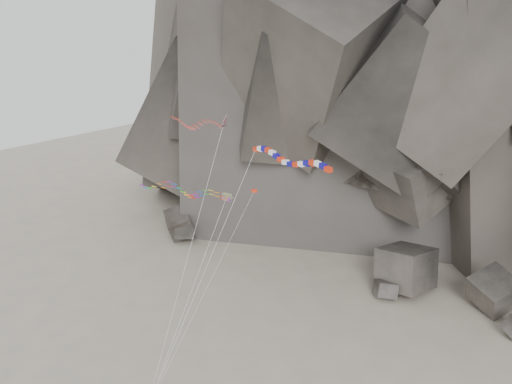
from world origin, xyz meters
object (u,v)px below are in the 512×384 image
Objects in this scene: parafoil_kite at (179,189)px; pennant_kite at (229,242)px; banner_kite at (288,161)px; delta_kite at (194,123)px.

pennant_kite reaches higher than parafoil_kite.
banner_kite is 1.21× the size of pennant_kite.
delta_kite is 1.08× the size of banner_kite.
delta_kite is 8.06m from parafoil_kite.
delta_kite is 1.30× the size of pennant_kite.
banner_kite is at bearing -34.98° from delta_kite.
pennant_kite is at bearing -148.16° from banner_kite.
parafoil_kite is (-17.40, 3.80, -6.73)m from banner_kite.
delta_kite is 1.43× the size of parafoil_kite.
parafoil_kite is at bearing 128.22° from pennant_kite.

